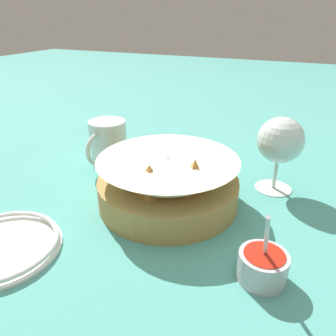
# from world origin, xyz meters

# --- Properties ---
(ground_plane) EXTENTS (4.00, 4.00, 0.00)m
(ground_plane) POSITION_xyz_m (0.00, 0.00, 0.00)
(ground_plane) COLOR teal
(food_basket) EXTENTS (0.25, 0.25, 0.10)m
(food_basket) POSITION_xyz_m (-0.03, 0.01, 0.04)
(food_basket) COLOR #B2894C
(food_basket) RESTS_ON ground_plane
(sauce_cup) EXTENTS (0.07, 0.06, 0.12)m
(sauce_cup) POSITION_xyz_m (0.09, 0.20, 0.02)
(sauce_cup) COLOR #B7B7BC
(sauce_cup) RESTS_ON ground_plane
(wine_glass) EXTENTS (0.09, 0.09, 0.14)m
(wine_glass) POSITION_xyz_m (-0.16, 0.18, 0.10)
(wine_glass) COLOR silver
(wine_glass) RESTS_ON ground_plane
(beer_mug) EXTENTS (0.12, 0.08, 0.10)m
(beer_mug) POSITION_xyz_m (-0.13, -0.18, 0.05)
(beer_mug) COLOR silver
(beer_mug) RESTS_ON ground_plane
(side_plate) EXTENTS (0.17, 0.17, 0.01)m
(side_plate) POSITION_xyz_m (0.19, -0.15, 0.01)
(side_plate) COLOR white
(side_plate) RESTS_ON ground_plane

